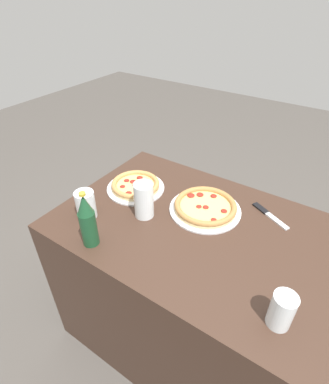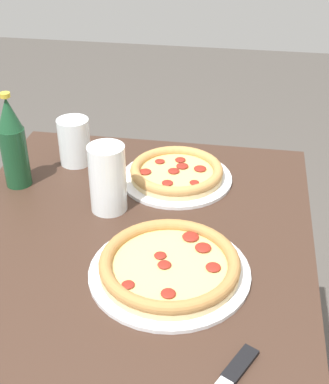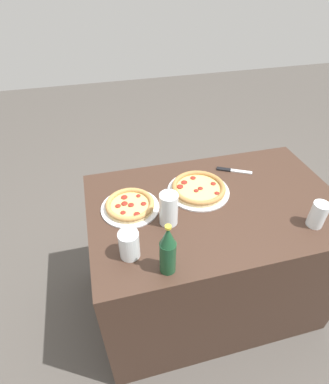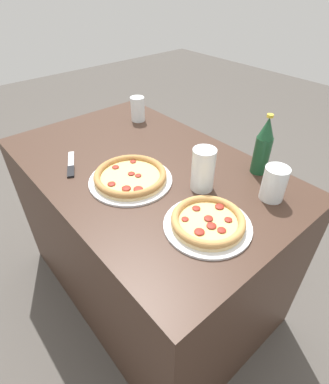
% 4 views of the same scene
% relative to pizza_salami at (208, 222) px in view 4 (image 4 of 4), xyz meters
% --- Properties ---
extents(ground_plane, '(8.00, 8.00, 0.00)m').
position_rel_pizza_salami_xyz_m(ground_plane, '(0.40, -0.07, -0.78)').
color(ground_plane, '#4C4742').
extents(table, '(1.19, 0.75, 0.77)m').
position_rel_pizza_salami_xyz_m(table, '(0.40, -0.07, -0.40)').
color(table, '#3D281E').
rests_on(table, ground_plane).
extents(pizza_salami, '(0.27, 0.27, 0.04)m').
position_rel_pizza_salami_xyz_m(pizza_salami, '(0.00, 0.00, 0.00)').
color(pizza_salami, silver).
rests_on(pizza_salami, table).
extents(pizza_margherita, '(0.30, 0.30, 0.04)m').
position_rel_pizza_salami_xyz_m(pizza_margherita, '(0.34, 0.04, 0.00)').
color(pizza_margherita, silver).
rests_on(pizza_margherita, table).
extents(glass_cola, '(0.08, 0.08, 0.15)m').
position_rel_pizza_salami_xyz_m(glass_cola, '(0.15, -0.13, 0.05)').
color(glass_cola, white).
rests_on(glass_cola, table).
extents(glass_red_wine, '(0.08, 0.08, 0.12)m').
position_rel_pizza_salami_xyz_m(glass_red_wine, '(-0.04, -0.26, 0.04)').
color(glass_red_wine, white).
rests_on(glass_red_wine, table).
extents(glass_water, '(0.07, 0.07, 0.12)m').
position_rel_pizza_salami_xyz_m(glass_water, '(0.75, -0.30, 0.03)').
color(glass_water, white).
rests_on(glass_water, table).
extents(beer_bottle, '(0.06, 0.06, 0.23)m').
position_rel_pizza_salami_xyz_m(beer_bottle, '(0.08, -0.37, 0.09)').
color(beer_bottle, '#194728').
rests_on(beer_bottle, table).
extents(knife, '(0.18, 0.11, 0.01)m').
position_rel_pizza_salami_xyz_m(knife, '(0.58, 0.16, -0.01)').
color(knife, black).
rests_on(knife, table).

